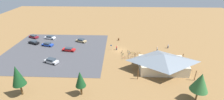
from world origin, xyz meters
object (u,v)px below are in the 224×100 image
car_blue_far_end (48,44)px  bike_pavilion (163,61)px  bicycle_blue_yard_right (129,54)px  car_maroon_front_row (34,36)px  bicycle_yellow_near_porch (133,53)px  trash_bin (119,39)px  visitor_at_bikes (117,48)px  pine_far_east (200,82)px  visitor_crossing_yard (157,49)px  bicycle_orange_by_bin (138,53)px  visitor_near_lot (168,46)px  lot_sign (111,47)px  car_silver_end_stall (51,61)px  bicycle_purple_edge_north (129,57)px  pine_far_west (17,76)px  car_white_second_row (50,37)px  bicycle_black_back_row (122,52)px  bicycle_green_yard_left (122,55)px  car_tan_inner_stall (81,40)px  bicycle_white_near_sign (134,56)px  bicycle_teal_lone_west (129,52)px  pine_center (80,79)px  car_black_by_curb (34,42)px  bicycle_silver_front_row (140,57)px  bicycle_red_yard_front (124,58)px  car_red_near_entry (69,49)px

car_blue_far_end → bike_pavilion: bearing=158.9°
bicycle_blue_yard_right → car_maroon_front_row: (40.12, -14.39, 0.32)m
bicycle_yellow_near_porch → car_maroon_front_row: 43.72m
trash_bin → visitor_at_bikes: bearing=85.6°
pine_far_east → visitor_crossing_yard: size_ratio=3.82×
bicycle_orange_by_bin → visitor_near_lot: bearing=-154.8°
lot_sign → car_silver_end_stall: size_ratio=0.45×
bike_pavilion → bicycle_purple_edge_north: (9.08, -6.60, -2.47)m
pine_far_west → car_white_second_row: 35.55m
bicycle_black_back_row → bicycle_green_yard_left: bicycle_green_yard_left is taller
visitor_crossing_yard → car_tan_inner_stall: bearing=-14.6°
pine_far_west → bicycle_white_near_sign: bearing=-144.6°
trash_bin → bicycle_teal_lone_west: trash_bin is taller
pine_center → visitor_at_bikes: size_ratio=3.68×
bicycle_black_back_row → bicycle_green_yard_left: size_ratio=0.99×
visitor_near_lot → car_white_second_row: bearing=-8.8°
bicycle_green_yard_left → bicycle_black_back_row: bearing=-85.8°
trash_bin → bicycle_blue_yard_right: bicycle_blue_yard_right is taller
bike_pavilion → bicycle_yellow_near_porch: (7.61, -9.84, -2.47)m
pine_center → bicycle_teal_lone_west: pine_center is taller
trash_bin → pine_center: (8.59, 33.70, 3.83)m
bicycle_white_near_sign → bicycle_yellow_near_porch: (0.11, -2.20, 0.03)m
lot_sign → pine_far_west: (19.75, 24.69, 3.84)m
bicycle_green_yard_left → bicycle_purple_edge_north: bearing=139.8°
bicycle_purple_edge_north → bicycle_orange_by_bin: bearing=-135.9°
bicycle_purple_edge_north → bicycle_blue_yard_right: bicycle_blue_yard_right is taller
bicycle_teal_lone_west → car_blue_far_end: 31.27m
car_black_by_curb → car_maroon_front_row: car_maroon_front_row is taller
trash_bin → bicycle_silver_front_row: trash_bin is taller
lot_sign → car_black_by_curb: 31.23m
trash_bin → bicycle_green_yard_left: size_ratio=0.55×
bicycle_blue_yard_right → car_white_second_row: size_ratio=0.34×
bicycle_white_near_sign → car_black_by_curb: size_ratio=0.29×
visitor_near_lot → visitor_crossing_yard: bearing=32.6°
lot_sign → bicycle_red_yard_front: bearing=125.2°
bicycle_black_back_row → bicycle_green_yard_left: bearing=94.2°
car_red_near_entry → bicycle_yellow_near_porch: bearing=176.3°
car_white_second_row → visitor_at_bikes: size_ratio=2.74×
pine_center → car_tan_inner_stall: (6.62, -31.22, -3.56)m
car_maroon_front_row → visitor_near_lot: size_ratio=2.68×
bicycle_white_near_sign → bicycle_teal_lone_west: bearing=-63.4°
bicycle_red_yard_front → car_blue_far_end: car_blue_far_end is taller
pine_center → bicycle_blue_yard_right: size_ratio=3.96×
pine_center → bicycle_orange_by_bin: bearing=-126.1°
bike_pavilion → car_white_second_row: bike_pavilion is taller
bicycle_purple_edge_north → bicycle_yellow_near_porch: bearing=-114.3°
pine_far_east → pine_center: bearing=-2.0°
bicycle_black_back_row → car_black_by_curb: 35.41m
bike_pavilion → bicycle_silver_front_row: size_ratio=10.73×
bike_pavilion → car_silver_end_stall: bearing=-4.5°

